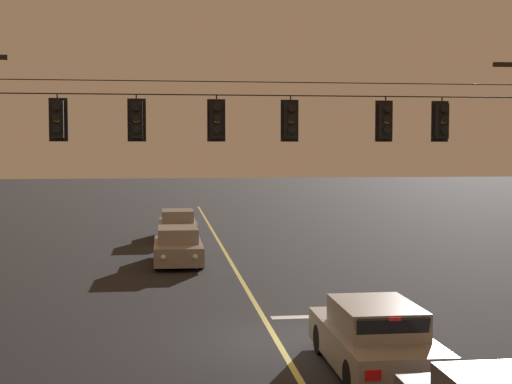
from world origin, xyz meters
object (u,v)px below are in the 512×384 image
at_px(traffic_light_leftmost, 57,119).
at_px(car_waiting_near_lane, 375,339).
at_px(traffic_light_far_right, 442,121).
at_px(car_oncoming_lead, 178,247).
at_px(traffic_light_centre, 217,120).
at_px(traffic_light_rightmost, 386,121).
at_px(car_oncoming_trailing, 178,225).
at_px(traffic_light_right_inner, 291,120).
at_px(traffic_light_left_inner, 137,120).

xyz_separation_m(traffic_light_leftmost, car_waiting_near_lane, (6.82, -5.39, -4.52)).
xyz_separation_m(traffic_light_far_right, car_oncoming_lead, (-7.03, 8.80, -4.52)).
distance_m(traffic_light_centre, car_waiting_near_lane, 7.55).
relative_size(traffic_light_rightmost, car_oncoming_lead, 0.28).
bearing_deg(car_oncoming_trailing, traffic_light_rightmost, -72.33).
xyz_separation_m(traffic_light_centre, traffic_light_far_right, (6.16, 0.00, 0.00)).
height_order(traffic_light_leftmost, traffic_light_centre, same).
distance_m(traffic_light_far_right, car_oncoming_lead, 12.13).
relative_size(traffic_light_far_right, car_oncoming_trailing, 0.28).
xyz_separation_m(traffic_light_right_inner, car_waiting_near_lane, (0.77, -5.39, -4.52)).
distance_m(traffic_light_right_inner, traffic_light_far_right, 4.19).
bearing_deg(traffic_light_right_inner, traffic_light_leftmost, 180.00).
height_order(traffic_light_left_inner, car_oncoming_trailing, traffic_light_left_inner).
distance_m(traffic_light_left_inner, traffic_light_right_inner, 4.05).
distance_m(traffic_light_centre, car_oncoming_trailing, 17.27).
bearing_deg(car_oncoming_trailing, traffic_light_centre, -87.49).
xyz_separation_m(traffic_light_left_inner, car_waiting_near_lane, (4.82, -5.39, -4.52)).
relative_size(traffic_light_centre, traffic_light_right_inner, 1.00).
height_order(traffic_light_rightmost, traffic_light_far_right, same).
xyz_separation_m(car_waiting_near_lane, car_oncoming_trailing, (-3.47, 22.04, -0.00)).
relative_size(traffic_light_centre, traffic_light_rightmost, 1.00).
bearing_deg(car_oncoming_lead, traffic_light_centre, -84.36).
distance_m(traffic_light_left_inner, car_oncoming_lead, 9.97).
bearing_deg(traffic_light_centre, traffic_light_leftmost, 180.00).
xyz_separation_m(traffic_light_right_inner, car_oncoming_trailing, (-2.70, 16.65, -4.52)).
relative_size(traffic_light_right_inner, traffic_light_far_right, 1.00).
bearing_deg(traffic_light_centre, traffic_light_far_right, 0.00).
height_order(traffic_light_left_inner, car_waiting_near_lane, traffic_light_left_inner).
height_order(traffic_light_centre, traffic_light_right_inner, same).
bearing_deg(traffic_light_right_inner, traffic_light_left_inner, 180.00).
bearing_deg(car_oncoming_lead, car_waiting_near_lane, -75.72).
relative_size(traffic_light_leftmost, traffic_light_right_inner, 1.00).
xyz_separation_m(traffic_light_leftmost, car_oncoming_lead, (3.21, 8.80, -4.52)).
relative_size(traffic_light_right_inner, traffic_light_rightmost, 1.00).
height_order(traffic_light_rightmost, car_oncoming_trailing, traffic_light_rightmost).
bearing_deg(traffic_light_centre, traffic_light_right_inner, 0.00).
distance_m(traffic_light_left_inner, car_waiting_near_lane, 8.53).
xyz_separation_m(traffic_light_left_inner, car_oncoming_trailing, (1.35, 16.65, -4.52)).
bearing_deg(traffic_light_left_inner, traffic_light_rightmost, 0.00).
relative_size(traffic_light_left_inner, traffic_light_centre, 1.00).
bearing_deg(traffic_light_leftmost, car_oncoming_trailing, 78.63).
distance_m(traffic_light_left_inner, traffic_light_far_right, 8.24).
bearing_deg(traffic_light_far_right, traffic_light_right_inner, 180.00).
xyz_separation_m(traffic_light_centre, traffic_light_right_inner, (1.97, 0.00, 0.00)).
bearing_deg(traffic_light_centre, traffic_light_left_inner, 180.00).
distance_m(traffic_light_centre, traffic_light_rightmost, 4.57).
bearing_deg(traffic_light_far_right, car_waiting_near_lane, -122.35).
distance_m(traffic_light_left_inner, traffic_light_centre, 2.08).
bearing_deg(car_oncoming_trailing, car_waiting_near_lane, -81.05).
bearing_deg(traffic_light_rightmost, traffic_light_left_inner, 180.00).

